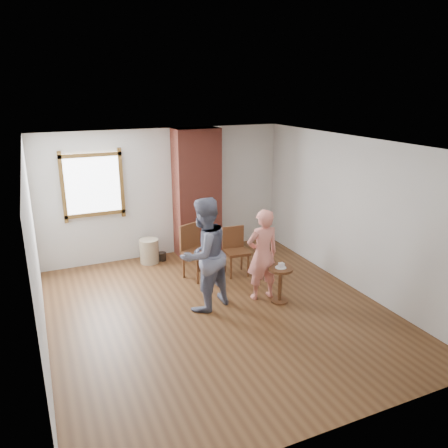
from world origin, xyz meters
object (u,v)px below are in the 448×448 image
(dining_chair_left, at_px, (195,248))
(man, at_px, (204,255))
(dining_chair_right, at_px, (235,248))
(side_table, at_px, (280,279))
(stoneware_crock, at_px, (149,251))
(person_pink, at_px, (262,255))

(dining_chair_left, height_order, man, man)
(dining_chair_right, relative_size, side_table, 1.48)
(dining_chair_left, distance_m, side_table, 1.76)
(stoneware_crock, relative_size, side_table, 0.81)
(dining_chair_right, distance_m, man, 1.50)
(dining_chair_right, relative_size, person_pink, 0.58)
(dining_chair_right, bearing_deg, side_table, -78.01)
(dining_chair_left, bearing_deg, person_pink, -82.51)
(person_pink, bearing_deg, dining_chair_left, -58.85)
(man, bearing_deg, side_table, 142.48)
(dining_chair_left, distance_m, dining_chair_right, 0.76)
(stoneware_crock, height_order, person_pink, person_pink)
(dining_chair_left, height_order, person_pink, person_pink)
(stoneware_crock, height_order, man, man)
(side_table, relative_size, person_pink, 0.39)
(dining_chair_right, xyz_separation_m, man, (-1.02, -1.03, 0.40))
(stoneware_crock, height_order, dining_chair_left, dining_chair_left)
(man, relative_size, person_pink, 1.18)
(stoneware_crock, relative_size, dining_chair_right, 0.54)
(stoneware_crock, xyz_separation_m, person_pink, (1.32, -2.25, 0.52))
(dining_chair_right, height_order, man, man)
(side_table, bearing_deg, dining_chair_right, 97.12)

